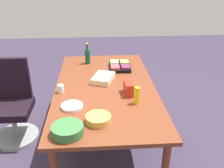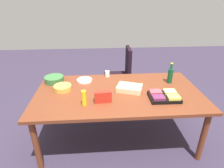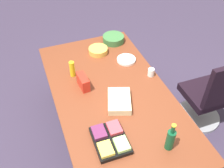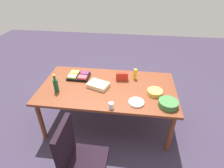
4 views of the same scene
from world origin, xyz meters
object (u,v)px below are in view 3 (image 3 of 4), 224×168
chip_bag_red (83,82)px  mustard_bottle (72,69)px  conference_table (112,99)px  salad_bowl (113,39)px  chip_bowl (98,50)px  paper_plate_stack (126,60)px  wine_bottle (170,139)px  sheet_cake (119,101)px  paper_cup (151,72)px  fruit_platter (110,140)px  office_chair (207,100)px

chip_bag_red → mustard_bottle: size_ratio=1.08×
conference_table → salad_bowl: (0.90, -0.36, 0.11)m
chip_bowl → paper_plate_stack: bearing=-136.5°
paper_plate_stack → conference_table: bearing=142.6°
chip_bowl → mustard_bottle: size_ratio=1.25×
conference_table → chip_bowl: chip_bowl is taller
paper_plate_stack → salad_bowl: bearing=-0.4°
conference_table → chip_bowl: bearing=-7.4°
wine_bottle → sheet_cake: size_ratio=0.93×
chip_bowl → salad_bowl: 0.31m
salad_bowl → mustard_bottle: bearing=125.6°
chip_bag_red → mustard_bottle: bearing=15.1°
paper_cup → mustard_bottle: 0.86m
salad_bowl → paper_plate_stack: size_ratio=1.24×
fruit_platter → sheet_cake: bearing=-31.6°
paper_plate_stack → wine_bottle: wine_bottle is taller
chip_bowl → wine_bottle: size_ratio=0.78×
office_chair → wine_bottle: (-0.61, 0.94, 0.48)m
sheet_cake → mustard_bottle: mustard_bottle is taller
mustard_bottle → salad_bowl: bearing=-54.4°
chip_bowl → sheet_cake: bearing=175.0°
sheet_cake → paper_cup: 0.56m
sheet_cake → paper_plate_stack: bearing=-28.8°
chip_bag_red → sheet_cake: size_ratio=0.62×
office_chair → mustard_bottle: (0.58, 1.47, 0.46)m
fruit_platter → chip_bag_red: chip_bag_red is taller
conference_table → salad_bowl: bearing=-21.7°
conference_table → chip_bag_red: size_ratio=10.81×
office_chair → fruit_platter: (-0.39, 1.39, 0.40)m
fruit_platter → mustard_bottle: size_ratio=1.97×
conference_table → mustard_bottle: 0.55m
paper_plate_stack → paper_cup: paper_cup is taller
fruit_platter → paper_plate_stack: size_ratio=1.66×
fruit_platter → wine_bottle: size_ratio=1.23×
chip_bag_red → paper_cup: bearing=-96.6°
chip_bowl → chip_bag_red: chip_bag_red is taller
conference_table → fruit_platter: 0.59m
sheet_cake → paper_cup: bearing=-60.8°
chip_bowl → paper_plate_stack: 0.38m
mustard_bottle → chip_bag_red: bearing=-164.9°
salad_bowl → paper_cup: bearing=-169.5°
chip_bowl → salad_bowl: (0.16, -0.26, 0.01)m
office_chair → sheet_cake: bearing=90.0°
conference_table → sheet_cake: bearing=-173.1°
chip_bag_red → paper_cup: (-0.09, -0.75, -0.03)m
mustard_bottle → fruit_platter: bearing=-175.3°
fruit_platter → sheet_cake: (0.39, -0.24, 0.00)m
chip_bowl → salad_bowl: size_ratio=0.85×
fruit_platter → paper_cup: paper_cup is taller
chip_bowl → fruit_platter: 1.32m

